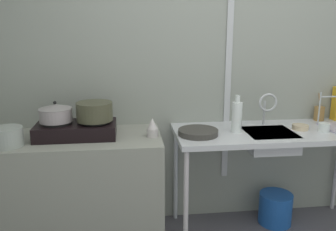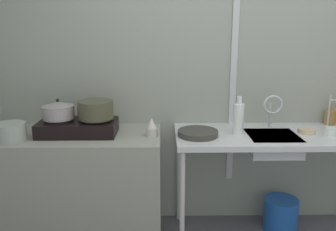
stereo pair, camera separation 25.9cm
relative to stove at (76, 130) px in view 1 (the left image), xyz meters
The scene contains 17 objects.
wall_back 1.23m from the stove, 17.09° to the left, with size 4.47×0.10×2.41m, color #959B91.
wall_metal_strip 1.30m from the stove, 13.80° to the left, with size 0.05×0.01×1.93m, color silver.
counter_concrete 0.48m from the stove, behind, with size 1.25×0.60×0.85m, color gray.
counter_sink 1.50m from the stove, ahead, with size 1.54×0.60×0.85m.
stove is the anchor object (origin of this frame).
pot_on_left_burner 0.19m from the stove, behind, with size 0.23×0.23×0.15m.
pot_on_right_burner 0.19m from the stove, ahead, with size 0.26×0.26×0.13m.
pot_beside_stove 0.46m from the stove, 160.57° to the right, with size 0.22×0.22×0.13m.
percolator 0.55m from the stove, ahead, with size 0.08×0.08×0.14m.
sink_basin 1.45m from the stove, ahead, with size 0.37×0.36×0.13m, color silver.
faucet 1.48m from the stove, ahead, with size 0.15×0.08×0.27m.
frying_pan 0.89m from the stove, ahead, with size 0.30×0.30×0.04m, color #393732.
cup_by_rack 1.85m from the stove, ahead, with size 0.08×0.08×0.07m, color white.
small_bowl_on_drainboard 1.70m from the stove, ahead, with size 0.12×0.12×0.04m, color beige.
bottle_by_sink 1.19m from the stove, ahead, with size 0.08×0.08×0.28m.
utensil_jar 2.01m from the stove, ahead, with size 0.08×0.08×0.23m.
bucket_on_floor 1.78m from the stove, ahead, with size 0.28×0.28×0.27m, color #1D54B0.
Camera 1 is at (-0.78, -1.28, 1.63)m, focal length 37.74 mm.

